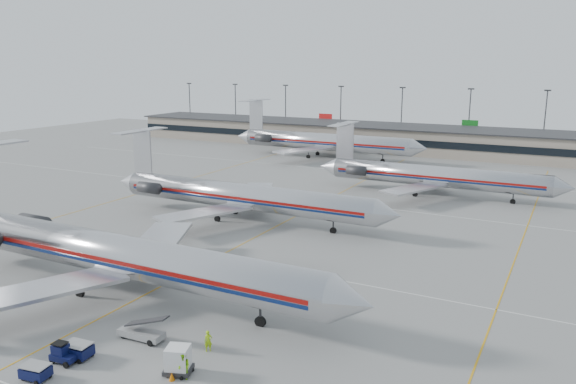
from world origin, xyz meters
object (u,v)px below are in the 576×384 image
Objects in this scene: jet_foreground at (114,253)px; tug_center at (62,354)px; jet_second_row at (238,195)px; belt_loader at (142,332)px; uld_container at (178,360)px.

tug_center is (6.19, -11.81, -3.08)m from jet_foreground.
belt_loader is (12.36, -33.48, -2.80)m from jet_second_row.
uld_container is (8.39, 2.80, 0.30)m from tug_center.
uld_container reaches higher than tug_center.
jet_second_row is at bearing 107.24° from belt_loader.
jet_second_row is 10.03× the size of belt_loader.
tug_center is 0.87× the size of uld_container.
uld_container is 0.51× the size of belt_loader.
jet_foreground is at bearing 141.46° from belt_loader.
belt_loader is at bearing 135.22° from uld_container.
uld_container is 6.29m from belt_loader.
jet_second_row reaches higher than uld_container.
belt_loader reaches higher than uld_container.
jet_foreground is 11.38m from belt_loader.
jet_foreground reaches higher than belt_loader.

